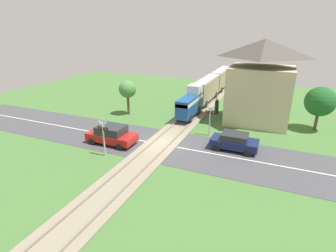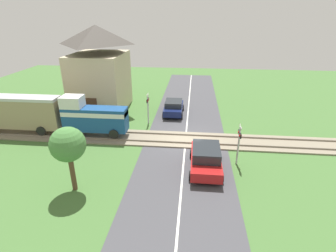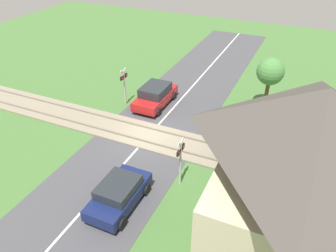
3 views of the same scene
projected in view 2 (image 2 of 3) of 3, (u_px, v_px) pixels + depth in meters
ground_plane at (186, 140)px, 20.98m from camera, size 60.00×60.00×0.00m
road_surface at (186, 140)px, 20.97m from camera, size 48.00×6.40×0.02m
track_bed at (186, 140)px, 20.95m from camera, size 2.80×48.00×0.24m
car_near_crossing at (206, 158)px, 16.87m from camera, size 4.20×2.07×1.58m
car_far_side at (174, 107)px, 26.14m from camera, size 3.72×1.94×1.41m
crossing_signal_west_approach at (239, 140)px, 17.00m from camera, size 0.90×0.18×2.84m
crossing_signal_east_approach at (148, 105)px, 23.49m from camera, size 0.90×0.18×2.84m
station_building at (99, 70)px, 26.36m from camera, size 6.54×5.39×8.38m
pedestrian_by_station at (72, 116)px, 23.66m from camera, size 0.44×0.44×1.79m
tree_by_station at (116, 71)px, 31.90m from camera, size 2.78×2.78×4.24m
tree_roadside_hedge at (68, 145)px, 14.06m from camera, size 1.93×1.93×3.87m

